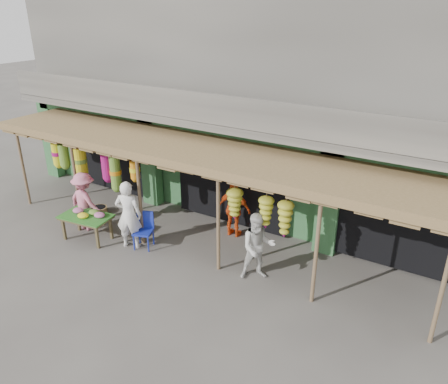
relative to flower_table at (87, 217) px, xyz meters
The scene contains 12 objects.
ground 3.17m from the flower_table, 15.32° to the left, with size 80.00×80.00×0.00m, color #514C47.
building 6.96m from the flower_table, 62.28° to the left, with size 16.40×6.80×7.00m.
awning 3.75m from the flower_table, 29.73° to the left, with size 14.00×2.70×2.79m.
flower_table is the anchor object (origin of this frame).
blue_chair 1.72m from the flower_table, 18.40° to the left, with size 0.62×0.63×1.01m.
basket_left 1.75m from the flower_table, 126.24° to the left, with size 0.50×0.50×0.21m, color olive.
basket_mid 1.51m from the flower_table, 134.18° to the left, with size 0.54×0.54×0.21m, color #936642.
basket_right 1.39m from the flower_table, 133.29° to the left, with size 0.43×0.43×0.20m, color olive.
person_front 1.38m from the flower_table, 13.18° to the left, with size 0.71×0.47×1.95m, color white.
person_right 5.06m from the flower_table, ahead, with size 0.84×0.66×1.73m, color silver.
person_vendor 4.17m from the flower_table, 34.15° to the left, with size 0.99×0.41×1.70m, color #DC4914.
person_shopper 0.70m from the flower_table, 139.89° to the left, with size 1.14×0.66×1.77m, color #D6718D.
Camera 1 is at (6.01, -8.16, 6.28)m, focal length 35.00 mm.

